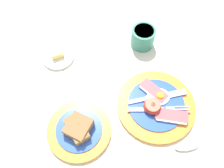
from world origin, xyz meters
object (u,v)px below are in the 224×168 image
object	(u,v)px
butter_dish	(58,56)
teaspoon_near_cup	(151,43)
bread_plate	(79,129)
sugar_cup	(143,37)
breakfast_plate	(156,105)
teaspoon_by_saucer	(196,145)

from	to	relation	value
butter_dish	teaspoon_near_cup	world-z (taller)	butter_dish
bread_plate	sugar_cup	bearing A→B (deg)	47.35
bread_plate	teaspoon_near_cup	size ratio (longest dim) A/B	1.02
breakfast_plate	bread_plate	xyz separation A→B (m)	(-0.24, -0.03, 0.01)
teaspoon_near_cup	breakfast_plate	bearing A→B (deg)	104.84
breakfast_plate	teaspoon_by_saucer	bearing A→B (deg)	-60.18
breakfast_plate	teaspoon_near_cup	xyz separation A→B (m)	(0.05, 0.24, -0.01)
breakfast_plate	sugar_cup	distance (m)	0.25
teaspoon_near_cup	teaspoon_by_saucer	bearing A→B (deg)	121.16
breakfast_plate	teaspoon_near_cup	bearing A→B (deg)	77.51
teaspoon_by_saucer	teaspoon_near_cup	distance (m)	0.37
breakfast_plate	bread_plate	size ratio (longest dim) A/B	1.29
bread_plate	butter_dish	world-z (taller)	bread_plate
bread_plate	teaspoon_by_saucer	size ratio (longest dim) A/B	0.96
teaspoon_near_cup	bread_plate	bearing A→B (deg)	70.50
sugar_cup	butter_dish	world-z (taller)	sugar_cup
teaspoon_by_saucer	teaspoon_near_cup	world-z (taller)	same
breakfast_plate	bread_plate	bearing A→B (deg)	-171.80
teaspoon_near_cup	butter_dish	bearing A→B (deg)	27.17
bread_plate	teaspoon_near_cup	world-z (taller)	bread_plate
sugar_cup	teaspoon_by_saucer	world-z (taller)	sugar_cup
breakfast_plate	butter_dish	distance (m)	0.37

